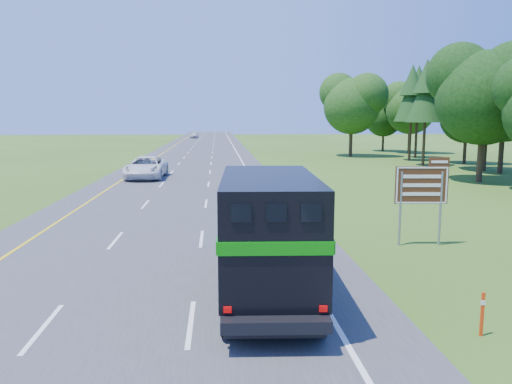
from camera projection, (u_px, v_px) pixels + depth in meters
ground at (99, 366)px, 10.60m from camera, size 300.00×300.00×0.00m
road at (196, 162)px, 59.90m from camera, size 15.00×260.00×0.04m
lane_markings at (196, 161)px, 59.90m from camera, size 11.15×260.00×0.01m
tree_wall_right at (500, 108)px, 41.29m from camera, size 16.00×100.00×12.00m
horse_truck at (268, 231)px, 14.50m from camera, size 2.94×8.28×3.61m
white_suv at (146, 167)px, 43.21m from camera, size 3.29×6.84×1.88m
far_car at (194, 135)px, 128.03m from camera, size 2.08×4.41×1.46m
exit_sign at (422, 189)px, 20.28m from camera, size 2.15×0.25×3.65m
delineator at (482, 313)px, 11.97m from camera, size 0.09×0.05×1.10m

